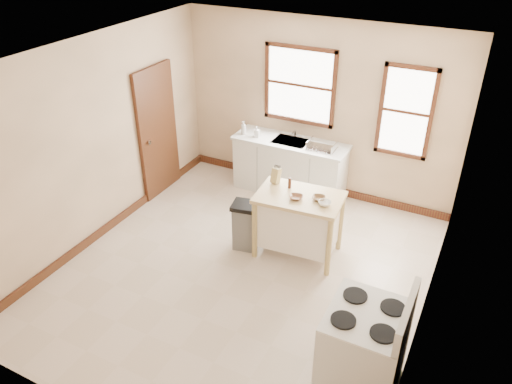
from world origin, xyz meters
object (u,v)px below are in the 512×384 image
Objects in this scene: trash_bin at (246,226)px; gas_stove at (364,342)px; soap_bottle_a at (244,128)px; bowl_a at (296,197)px; kitchen_island at (298,225)px; bowl_c at (325,203)px; soap_bottle_b at (257,132)px; knife_block at (276,176)px; bowl_b at (319,198)px; dish_rack at (322,146)px; pepper_grinder at (290,183)px.

gas_stove is (2.09, -1.56, 0.27)m from trash_bin.
soap_bottle_a is 1.27× the size of bowl_a.
kitchen_island is 6.82× the size of bowl_c.
soap_bottle_b is 2.24m from bowl_c.
gas_stove is (2.74, -3.15, -0.39)m from soap_bottle_b.
knife_block is 2.69m from gas_stove.
knife_block reaches higher than trash_bin.
soap_bottle_b reaches higher than bowl_b.
soap_bottle_a is 0.51× the size of dish_rack.
dish_rack is 1.82m from trash_bin.
gas_stove is at bearing -58.44° from bowl_c.
trash_bin is at bearing 143.38° from gas_stove.
kitchen_island is at bearing -32.38° from pepper_grinder.
kitchen_island is at bearing -17.46° from soap_bottle_a.
bowl_a is at bearing -85.25° from dish_rack.
soap_bottle_a reaches higher than bowl_b.
soap_bottle_b is at bearing 135.35° from knife_block.
bowl_b is 0.14× the size of gas_stove.
trash_bin is at bearing -85.89° from soap_bottle_b.
dish_rack is 3.62m from gas_stove.
soap_bottle_a is at bearing 137.16° from pepper_grinder.
soap_bottle_b is at bearing 130.96° from gas_stove.
soap_bottle_b reaches higher than kitchen_island.
gas_stove is (1.83, -1.94, -0.39)m from knife_block.
dish_rack is 1.32m from pepper_grinder.
bowl_b reaches higher than trash_bin.
gas_stove is at bearing -22.48° from soap_bottle_a.
dish_rack is at bearing 63.29° from trash_bin.
soap_bottle_b is 1.04× the size of bowl_a.
bowl_c is (0.37, -0.07, 0.48)m from kitchen_island.
kitchen_island is at bearing -175.22° from bowl_b.
dish_rack is 2.62× the size of bowl_c.
kitchen_island is at bearing 5.13° from trash_bin.
kitchen_island is (1.33, -1.40, -0.55)m from soap_bottle_b.
pepper_grinder is 0.89× the size of bowl_b.
knife_block reaches higher than bowl_c.
dish_rack is at bearing 111.62° from bowl_c.
dish_rack is at bearing 26.21° from soap_bottle_a.
kitchen_island is 0.73m from trash_bin.
dish_rack is 1.55m from bowl_a.
trash_bin is (0.64, -1.60, -0.66)m from soap_bottle_b.
soap_bottle_b is 0.90× the size of knife_block.
dish_rack is at bearing 117.08° from gas_stove.
soap_bottle_b is 2.01m from kitchen_island.
bowl_a is at bearing -19.47° from soap_bottle_a.
trash_bin is (-0.49, -0.33, -0.64)m from pepper_grinder.
knife_block reaches higher than kitchen_island.
knife_block reaches higher than soap_bottle_b.
soap_bottle_b is 4.20m from gas_stove.
dish_rack is (1.10, 0.05, -0.04)m from soap_bottle_b.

